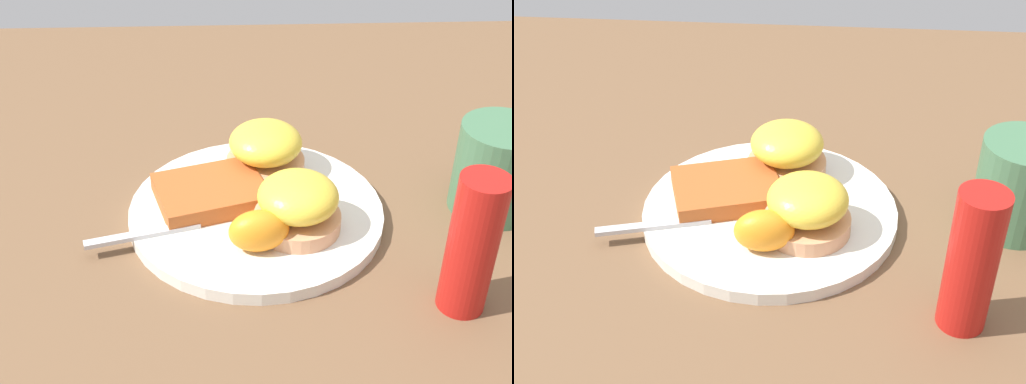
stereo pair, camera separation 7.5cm
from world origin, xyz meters
TOP-DOWN VIEW (x-y plane):
  - ground_plane at (0.00, 0.00)m, footprint 1.10×1.10m
  - plate at (0.00, 0.00)m, footprint 0.27×0.27m
  - sandwich_benedict_left at (0.04, -0.04)m, footprint 0.09×0.09m
  - sandwich_benedict_right at (0.01, 0.07)m, footprint 0.09×0.09m
  - hashbrown_patty at (-0.05, 0.02)m, footprint 0.13×0.12m
  - orange_wedge at (-0.00, -0.07)m, footprint 0.06×0.04m
  - fork at (-0.05, -0.03)m, footprint 0.22×0.07m
  - cup at (0.26, 0.01)m, footprint 0.12×0.09m
  - condiment_bottle at (0.18, -0.14)m, footprint 0.04×0.04m

SIDE VIEW (x-z plane):
  - ground_plane at x=0.00m, z-range 0.00..0.00m
  - plate at x=0.00m, z-range 0.00..0.01m
  - fork at x=-0.05m, z-range 0.01..0.02m
  - hashbrown_patty at x=-0.05m, z-range 0.01..0.03m
  - orange_wedge at x=0.00m, z-range 0.01..0.06m
  - sandwich_benedict_left at x=0.04m, z-range 0.01..0.07m
  - sandwich_benedict_right at x=0.01m, z-range 0.01..0.07m
  - cup at x=0.26m, z-range 0.00..0.10m
  - condiment_bottle at x=0.18m, z-range 0.00..0.14m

